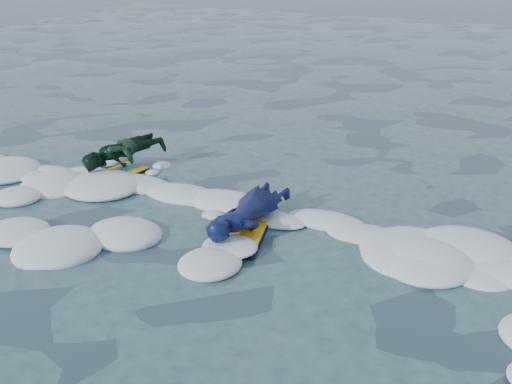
% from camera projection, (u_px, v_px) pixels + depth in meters
% --- Properties ---
extents(ground, '(120.00, 120.00, 0.00)m').
position_uv_depth(ground, '(161.00, 256.00, 7.65)').
color(ground, '#19283C').
rests_on(ground, ground).
extents(foam_band, '(12.00, 3.10, 0.30)m').
position_uv_depth(foam_band, '(203.00, 222.00, 8.52)').
color(foam_band, white).
rests_on(foam_band, ground).
extents(prone_woman_unit, '(0.84, 1.71, 0.43)m').
position_uv_depth(prone_woman_unit, '(247.00, 215.00, 8.20)').
color(prone_woman_unit, black).
rests_on(prone_woman_unit, ground).
extents(prone_child_unit, '(1.15, 1.51, 0.54)m').
position_uv_depth(prone_child_unit, '(124.00, 156.00, 10.09)').
color(prone_child_unit, black).
rests_on(prone_child_unit, ground).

